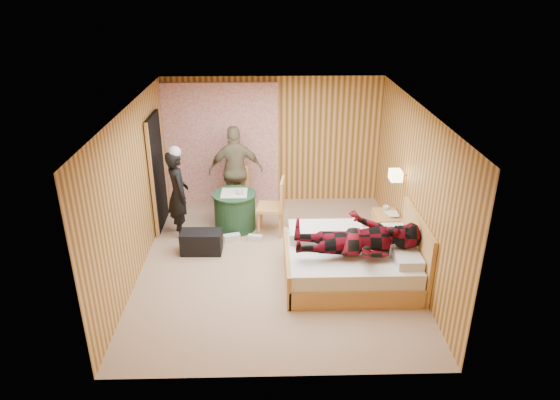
{
  "coord_description": "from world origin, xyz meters",
  "views": [
    {
      "loc": [
        -0.11,
        -6.88,
        4.16
      ],
      "look_at": [
        0.07,
        0.09,
        1.05
      ],
      "focal_mm": 32.0,
      "sensor_mm": 36.0,
      "label": 1
    }
  ],
  "objects_px": {
    "bed": "(352,262)",
    "nightstand": "(386,228)",
    "man_at_table": "(236,171)",
    "wall_lamp": "(396,175)",
    "chair_near": "(276,202)",
    "man_on_bed": "(359,230)",
    "chair_far": "(237,187)",
    "woman_standing": "(178,194)",
    "duffel_bag": "(201,242)",
    "round_table": "(235,210)"
  },
  "relations": [
    {
      "from": "chair_far",
      "to": "man_at_table",
      "type": "height_order",
      "value": "man_at_table"
    },
    {
      "from": "man_on_bed",
      "to": "round_table",
      "type": "bearing_deg",
      "value": 133.44
    },
    {
      "from": "wall_lamp",
      "to": "duffel_bag",
      "type": "relative_size",
      "value": 0.39
    },
    {
      "from": "round_table",
      "to": "man_at_table",
      "type": "relative_size",
      "value": 0.45
    },
    {
      "from": "man_at_table",
      "to": "chair_far",
      "type": "bearing_deg",
      "value": 102.03
    },
    {
      "from": "duffel_bag",
      "to": "woman_standing",
      "type": "xyz_separation_m",
      "value": [
        -0.44,
        0.66,
        0.59
      ]
    },
    {
      "from": "duffel_bag",
      "to": "woman_standing",
      "type": "height_order",
      "value": "woman_standing"
    },
    {
      "from": "wall_lamp",
      "to": "round_table",
      "type": "bearing_deg",
      "value": 163.57
    },
    {
      "from": "nightstand",
      "to": "man_at_table",
      "type": "height_order",
      "value": "man_at_table"
    },
    {
      "from": "bed",
      "to": "duffel_bag",
      "type": "bearing_deg",
      "value": 159.64
    },
    {
      "from": "man_at_table",
      "to": "duffel_bag",
      "type": "bearing_deg",
      "value": 65.81
    },
    {
      "from": "round_table",
      "to": "duffel_bag",
      "type": "relative_size",
      "value": 1.18
    },
    {
      "from": "man_on_bed",
      "to": "chair_far",
      "type": "bearing_deg",
      "value": 125.51
    },
    {
      "from": "bed",
      "to": "duffel_bag",
      "type": "height_order",
      "value": "bed"
    },
    {
      "from": "round_table",
      "to": "woman_standing",
      "type": "relative_size",
      "value": 0.51
    },
    {
      "from": "bed",
      "to": "man_on_bed",
      "type": "relative_size",
      "value": 1.11
    },
    {
      "from": "chair_near",
      "to": "nightstand",
      "type": "bearing_deg",
      "value": 83.8
    },
    {
      "from": "wall_lamp",
      "to": "round_table",
      "type": "distance_m",
      "value": 2.9
    },
    {
      "from": "round_table",
      "to": "duffel_bag",
      "type": "xyz_separation_m",
      "value": [
        -0.51,
        -0.87,
        -0.16
      ]
    },
    {
      "from": "round_table",
      "to": "man_at_table",
      "type": "height_order",
      "value": "man_at_table"
    },
    {
      "from": "bed",
      "to": "man_at_table",
      "type": "xyz_separation_m",
      "value": [
        -1.84,
        2.39,
        0.56
      ]
    },
    {
      "from": "bed",
      "to": "man_on_bed",
      "type": "distance_m",
      "value": 0.69
    },
    {
      "from": "chair_near",
      "to": "woman_standing",
      "type": "relative_size",
      "value": 0.66
    },
    {
      "from": "round_table",
      "to": "man_on_bed",
      "type": "relative_size",
      "value": 0.44
    },
    {
      "from": "chair_near",
      "to": "man_on_bed",
      "type": "distance_m",
      "value": 2.11
    },
    {
      "from": "woman_standing",
      "to": "man_at_table",
      "type": "distance_m",
      "value": 1.28
    },
    {
      "from": "round_table",
      "to": "chair_near",
      "type": "xyz_separation_m",
      "value": [
        0.73,
        -0.22,
        0.25
      ]
    },
    {
      "from": "chair_far",
      "to": "duffel_bag",
      "type": "relative_size",
      "value": 1.4
    },
    {
      "from": "wall_lamp",
      "to": "man_on_bed",
      "type": "height_order",
      "value": "man_on_bed"
    },
    {
      "from": "chair_far",
      "to": "chair_near",
      "type": "height_order",
      "value": "chair_near"
    },
    {
      "from": "wall_lamp",
      "to": "chair_near",
      "type": "height_order",
      "value": "wall_lamp"
    },
    {
      "from": "duffel_bag",
      "to": "round_table",
      "type": "bearing_deg",
      "value": 61.13
    },
    {
      "from": "bed",
      "to": "chair_near",
      "type": "relative_size",
      "value": 1.9
    },
    {
      "from": "duffel_bag",
      "to": "man_at_table",
      "type": "xyz_separation_m",
      "value": [
        0.51,
        1.52,
        0.67
      ]
    },
    {
      "from": "chair_far",
      "to": "woman_standing",
      "type": "xyz_separation_m",
      "value": [
        -0.96,
        -0.83,
        0.23
      ]
    },
    {
      "from": "chair_near",
      "to": "duffel_bag",
      "type": "bearing_deg",
      "value": -55.45
    },
    {
      "from": "bed",
      "to": "man_at_table",
      "type": "relative_size",
      "value": 1.13
    },
    {
      "from": "chair_near",
      "to": "man_at_table",
      "type": "relative_size",
      "value": 0.6
    },
    {
      "from": "bed",
      "to": "man_at_table",
      "type": "height_order",
      "value": "man_at_table"
    },
    {
      "from": "woman_standing",
      "to": "man_on_bed",
      "type": "xyz_separation_m",
      "value": [
        2.81,
        -1.76,
        0.17
      ]
    },
    {
      "from": "round_table",
      "to": "man_at_table",
      "type": "distance_m",
      "value": 0.83
    },
    {
      "from": "man_at_table",
      "to": "man_on_bed",
      "type": "height_order",
      "value": "man_on_bed"
    },
    {
      "from": "chair_far",
      "to": "woman_standing",
      "type": "height_order",
      "value": "woman_standing"
    },
    {
      "from": "bed",
      "to": "nightstand",
      "type": "height_order",
      "value": "bed"
    },
    {
      "from": "wall_lamp",
      "to": "bed",
      "type": "xyz_separation_m",
      "value": [
        -0.8,
        -0.96,
        -1.0
      ]
    },
    {
      "from": "bed",
      "to": "woman_standing",
      "type": "bearing_deg",
      "value": 151.16
    },
    {
      "from": "wall_lamp",
      "to": "man_on_bed",
      "type": "xyz_separation_m",
      "value": [
        -0.77,
        -1.19,
        -0.35
      ]
    },
    {
      "from": "man_at_table",
      "to": "man_on_bed",
      "type": "relative_size",
      "value": 0.97
    },
    {
      "from": "nightstand",
      "to": "round_table",
      "type": "distance_m",
      "value": 2.67
    },
    {
      "from": "duffel_bag",
      "to": "man_at_table",
      "type": "distance_m",
      "value": 1.74
    }
  ]
}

